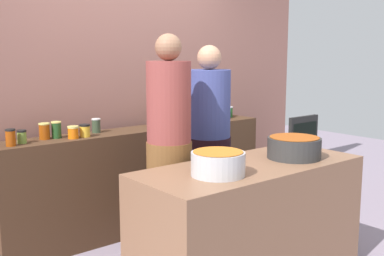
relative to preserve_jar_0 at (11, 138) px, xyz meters
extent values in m
cube|color=#946156|center=(1.20, 0.42, 0.49)|extent=(4.80, 0.12, 3.00)
cube|color=#452D1C|center=(1.20, 0.07, -0.54)|extent=(2.70, 0.36, 0.95)
cube|color=brown|center=(1.20, -1.33, -0.58)|extent=(1.70, 0.70, 0.87)
cylinder|color=#963C0A|center=(0.00, 0.00, -0.01)|extent=(0.07, 0.07, 0.12)
cylinder|color=black|center=(0.00, 0.00, 0.06)|extent=(0.08, 0.08, 0.01)
cylinder|color=olive|center=(0.10, 0.06, -0.02)|extent=(0.07, 0.07, 0.09)
cylinder|color=black|center=(0.10, 0.06, 0.03)|extent=(0.07, 0.07, 0.02)
cylinder|color=#943D0B|center=(0.31, 0.11, 0.00)|extent=(0.08, 0.08, 0.12)
cylinder|color=#D6C666|center=(0.31, 0.11, 0.06)|extent=(0.09, 0.09, 0.01)
cylinder|color=#1F451E|center=(0.40, 0.10, 0.00)|extent=(0.08, 0.08, 0.13)
cylinder|color=#D6C666|center=(0.40, 0.10, 0.07)|extent=(0.08, 0.08, 0.01)
cylinder|color=orange|center=(0.50, 0.00, -0.02)|extent=(0.09, 0.09, 0.09)
cylinder|color=#D6C666|center=(0.50, 0.00, 0.03)|extent=(0.09, 0.09, 0.02)
cylinder|color=gold|center=(0.61, 0.01, -0.02)|extent=(0.09, 0.09, 0.09)
cylinder|color=black|center=(0.61, 0.01, 0.03)|extent=(0.09, 0.09, 0.01)
cylinder|color=#344430|center=(0.78, 0.13, -0.01)|extent=(0.07, 0.07, 0.11)
cylinder|color=silver|center=(0.78, 0.13, 0.05)|extent=(0.08, 0.08, 0.01)
cylinder|color=#2A4D33|center=(1.35, 0.11, -0.01)|extent=(0.07, 0.07, 0.12)
cylinder|color=silver|center=(1.35, 0.11, 0.06)|extent=(0.08, 0.08, 0.01)
cylinder|color=gold|center=(1.52, 0.01, -0.01)|extent=(0.07, 0.07, 0.11)
cylinder|color=#D6C666|center=(1.52, 0.01, 0.05)|extent=(0.07, 0.07, 0.01)
cylinder|color=orange|center=(1.65, 0.07, -0.01)|extent=(0.07, 0.07, 0.12)
cylinder|color=silver|center=(1.65, 0.07, 0.06)|extent=(0.07, 0.07, 0.01)
cylinder|color=orange|center=(1.80, 0.06, -0.02)|extent=(0.09, 0.09, 0.10)
cylinder|color=black|center=(1.80, 0.06, 0.04)|extent=(0.09, 0.09, 0.02)
cylinder|color=orange|center=(1.99, 0.00, -0.02)|extent=(0.07, 0.07, 0.09)
cylinder|color=silver|center=(1.99, 0.00, 0.03)|extent=(0.07, 0.07, 0.01)
cylinder|color=#BB390D|center=(2.15, 0.00, -0.02)|extent=(0.07, 0.07, 0.10)
cylinder|color=#D6C666|center=(2.15, 0.00, 0.04)|extent=(0.08, 0.08, 0.01)
cylinder|color=gold|center=(2.25, 0.06, 0.00)|extent=(0.08, 0.08, 0.12)
cylinder|color=black|center=(2.25, 0.06, 0.06)|extent=(0.09, 0.09, 0.01)
cylinder|color=#225521|center=(2.38, 0.13, -0.01)|extent=(0.09, 0.09, 0.10)
cylinder|color=silver|center=(2.38, 0.13, 0.04)|extent=(0.09, 0.09, 0.01)
cylinder|color=#B7B7BC|center=(0.83, -1.40, -0.07)|extent=(0.35, 0.35, 0.15)
cylinder|color=#BB651F|center=(0.83, -1.40, 0.01)|extent=(0.32, 0.32, 0.00)
cylinder|color=#2D2D2D|center=(1.59, -1.39, -0.06)|extent=(0.39, 0.39, 0.15)
cylinder|color=#914316|center=(1.59, -1.39, 0.02)|extent=(0.36, 0.36, 0.00)
cylinder|color=brown|center=(0.92, -0.75, -0.52)|extent=(0.35, 0.35, 0.98)
cylinder|color=brown|center=(0.92, -0.75, 0.27)|extent=(0.33, 0.33, 0.60)
sphere|color=#8C6047|center=(0.92, -0.75, 0.67)|extent=(0.20, 0.20, 0.20)
cylinder|color=black|center=(1.48, -0.57, -0.55)|extent=(0.38, 0.38, 0.93)
cylinder|color=#3A4586|center=(1.48, -0.57, 0.20)|extent=(0.36, 0.36, 0.57)
sphere|color=tan|center=(1.48, -0.57, 0.59)|extent=(0.20, 0.20, 0.20)
cube|color=black|center=(2.97, -0.42, -0.53)|extent=(0.45, 0.04, 0.96)
cube|color=black|center=(2.97, -0.44, -0.48)|extent=(0.38, 0.01, 0.73)
camera|label=1|loc=(-1.14, -3.56, 0.64)|focal=44.15mm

